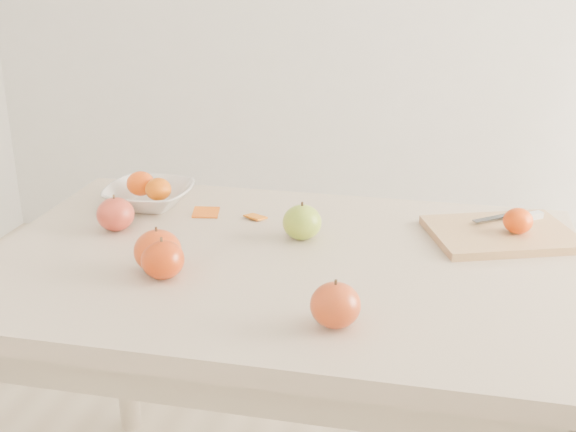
# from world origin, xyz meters

# --- Properties ---
(table) EXTENTS (1.20, 0.80, 0.75)m
(table) POSITION_xyz_m (0.00, 0.00, 0.65)
(table) COLOR #C8B497
(table) RESTS_ON ground
(cutting_board) EXTENTS (0.35, 0.31, 0.02)m
(cutting_board) POSITION_xyz_m (0.44, 0.20, 0.76)
(cutting_board) COLOR tan
(cutting_board) RESTS_ON table
(board_tangerine) EXTENTS (0.06, 0.06, 0.05)m
(board_tangerine) POSITION_xyz_m (0.47, 0.19, 0.80)
(board_tangerine) COLOR #DC3E07
(board_tangerine) RESTS_ON cutting_board
(fruit_bowl) EXTENTS (0.20, 0.20, 0.05)m
(fruit_bowl) POSITION_xyz_m (-0.38, 0.22, 0.78)
(fruit_bowl) COLOR white
(fruit_bowl) RESTS_ON table
(bowl_tangerine_near) EXTENTS (0.07, 0.07, 0.06)m
(bowl_tangerine_near) POSITION_xyz_m (-0.40, 0.23, 0.80)
(bowl_tangerine_near) COLOR #DE4707
(bowl_tangerine_near) RESTS_ON fruit_bowl
(bowl_tangerine_far) EXTENTS (0.06, 0.06, 0.05)m
(bowl_tangerine_far) POSITION_xyz_m (-0.35, 0.21, 0.80)
(bowl_tangerine_far) COLOR #D26707
(bowl_tangerine_far) RESTS_ON fruit_bowl
(orange_peel_a) EXTENTS (0.07, 0.05, 0.01)m
(orange_peel_a) POSITION_xyz_m (-0.23, 0.19, 0.75)
(orange_peel_a) COLOR #CD550E
(orange_peel_a) RESTS_ON table
(orange_peel_b) EXTENTS (0.06, 0.05, 0.01)m
(orange_peel_b) POSITION_xyz_m (-0.11, 0.20, 0.75)
(orange_peel_b) COLOR #C7620E
(orange_peel_b) RESTS_ON table
(paring_knife) EXTENTS (0.16, 0.09, 0.01)m
(paring_knife) POSITION_xyz_m (0.48, 0.27, 0.78)
(paring_knife) COLOR white
(paring_knife) RESTS_ON cutting_board
(apple_green) EXTENTS (0.08, 0.08, 0.08)m
(apple_green) POSITION_xyz_m (0.02, 0.10, 0.79)
(apple_green) COLOR #5E901B
(apple_green) RESTS_ON table
(apple_red_a) EXTENTS (0.08, 0.08, 0.07)m
(apple_red_a) POSITION_xyz_m (-0.39, 0.06, 0.79)
(apple_red_a) COLOR maroon
(apple_red_a) RESTS_ON table
(apple_red_b) EXTENTS (0.09, 0.09, 0.08)m
(apple_red_b) POSITION_xyz_m (-0.22, -0.11, 0.79)
(apple_red_b) COLOR #9E1407
(apple_red_b) RESTS_ON table
(apple_red_e) EXTENTS (0.08, 0.08, 0.08)m
(apple_red_e) POSITION_xyz_m (0.15, -0.25, 0.79)
(apple_red_e) COLOR maroon
(apple_red_e) RESTS_ON table
(apple_red_c) EXTENTS (0.08, 0.08, 0.07)m
(apple_red_c) POSITION_xyz_m (-0.20, -0.14, 0.79)
(apple_red_c) COLOR #931604
(apple_red_c) RESTS_ON table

